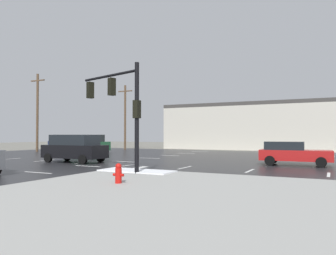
{
  "coord_description": "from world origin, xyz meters",
  "views": [
    {
      "loc": [
        14.23,
        -18.66,
        2.08
      ],
      "look_at": [
        1.09,
        7.4,
        2.69
      ],
      "focal_mm": 35.1,
      "sensor_mm": 36.0,
      "label": 1
    }
  ],
  "objects": [
    {
      "name": "sidewalk_corner",
      "position": [
        12.0,
        -12.0,
        0.07
      ],
      "size": [
        18.0,
        18.0,
        0.14
      ],
      "primitive_type": "cube",
      "color": "#9E9E99",
      "rests_on": "ground_plane"
    },
    {
      "name": "utility_pole_distant",
      "position": [
        -11.13,
        18.63,
        4.61
      ],
      "size": [
        2.2,
        0.28,
        8.79
      ],
      "color": "brown",
      "rests_on": "ground_plane"
    },
    {
      "name": "sedan_red",
      "position": [
        11.8,
        4.56,
        0.85
      ],
      "size": [
        4.6,
        2.18,
        1.58
      ],
      "rotation": [
        0.0,
        0.0,
        0.04
      ],
      "color": "#B21919",
      "rests_on": "road_asphalt"
    },
    {
      "name": "utility_pole_far",
      "position": [
        -17.47,
        9.37,
        4.89
      ],
      "size": [
        2.2,
        0.28,
        9.36
      ],
      "color": "brown",
      "rests_on": "ground_plane"
    },
    {
      "name": "traffic_signal_mast",
      "position": [
        4.2,
        -4.34,
        3.87
      ],
      "size": [
        4.55,
        1.54,
        5.56
      ],
      "rotation": [
        0.0,
        0.0,
        2.86
      ],
      "color": "black",
      "rests_on": "sidewalk_corner"
    },
    {
      "name": "snow_strip_curbside",
      "position": [
        5.0,
        -4.0,
        0.17
      ],
      "size": [
        4.0,
        1.6,
        0.06
      ],
      "primitive_type": "cube",
      "color": "white",
      "rests_on": "sidewalk_corner"
    },
    {
      "name": "fire_hydrant",
      "position": [
        6.59,
        -7.89,
        0.54
      ],
      "size": [
        0.48,
        0.26,
        0.79
      ],
      "color": "red",
      "rests_on": "sidewalk_corner"
    },
    {
      "name": "strip_building_background",
      "position": [
        3.86,
        28.08,
        3.2
      ],
      "size": [
        23.84,
        8.0,
        6.4
      ],
      "color": "beige",
      "rests_on": "ground_plane"
    },
    {
      "name": "lane_markings",
      "position": [
        1.2,
        -1.38,
        0.02
      ],
      "size": [
        36.15,
        36.15,
        0.01
      ],
      "color": "silver",
      "rests_on": "road_asphalt"
    },
    {
      "name": "road_asphalt",
      "position": [
        0.0,
        0.0,
        0.01
      ],
      "size": [
        44.0,
        44.0,
        0.02
      ],
      "primitive_type": "cube",
      "color": "#232326",
      "rests_on": "ground_plane"
    },
    {
      "name": "suv_navy",
      "position": [
        -13.87,
        10.91,
        1.09
      ],
      "size": [
        4.9,
        2.32,
        2.03
      ],
      "rotation": [
        0.0,
        0.0,
        3.18
      ],
      "color": "#141E47",
      "rests_on": "road_asphalt"
    },
    {
      "name": "ground_plane",
      "position": [
        0.0,
        0.0,
        0.0
      ],
      "size": [
        120.0,
        120.0,
        0.0
      ],
      "primitive_type": "plane",
      "color": "slate"
    },
    {
      "name": "suv_black",
      "position": [
        -2.85,
        -0.12,
        1.09
      ],
      "size": [
        4.85,
        2.2,
        2.03
      ],
      "rotation": [
        0.0,
        0.0,
        3.15
      ],
      "color": "black",
      "rests_on": "road_asphalt"
    },
    {
      "name": "suv_green",
      "position": [
        -9.59,
        9.11,
        1.09
      ],
      "size": [
        4.89,
        2.3,
        2.03
      ],
      "rotation": [
        0.0,
        0.0,
        3.18
      ],
      "color": "#195933",
      "rests_on": "road_asphalt"
    }
  ]
}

